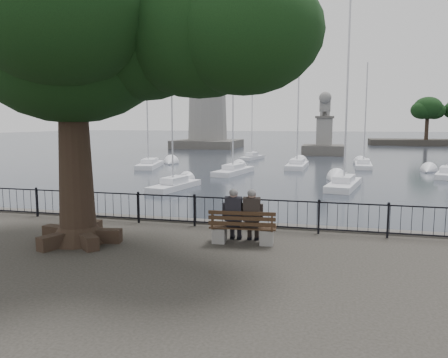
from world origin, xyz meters
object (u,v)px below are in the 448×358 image
(lighthouse, at_px, (207,67))
(lion_monument, at_px, (324,139))
(tree, at_px, (100,27))
(bench, at_px, (243,232))
(person_right, at_px, (252,218))
(person_left, at_px, (234,217))

(lighthouse, height_order, lion_monument, lighthouse)
(lion_monument, bearing_deg, lighthouse, 148.90)
(tree, bearing_deg, lion_monument, 84.53)
(bench, distance_m, lighthouse, 65.21)
(bench, bearing_deg, lion_monument, 88.79)
(bench, height_order, lighthouse, lighthouse)
(tree, bearing_deg, lighthouse, 103.79)
(person_right, distance_m, lighthouse, 65.10)
(person_right, bearing_deg, tree, -166.29)
(tree, bearing_deg, bench, 12.73)
(person_right, bearing_deg, lion_monument, 89.07)
(person_right, bearing_deg, bench, -152.32)
(tree, relative_size, lion_monument, 1.30)
(person_left, height_order, lighthouse, lighthouse)
(person_left, xyz_separation_m, tree, (-3.49, -0.93, 5.21))
(lion_monument, bearing_deg, tree, -95.47)
(bench, height_order, person_left, person_left)
(bench, relative_size, person_left, 1.22)
(person_left, bearing_deg, tree, -165.01)
(person_left, distance_m, lighthouse, 64.99)
(bench, bearing_deg, person_right, 27.68)
(lighthouse, bearing_deg, person_left, -72.98)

